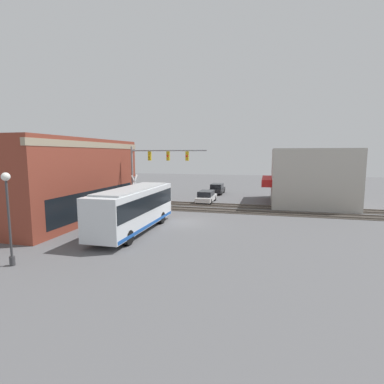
{
  "coord_description": "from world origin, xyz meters",
  "views": [
    {
      "loc": [
        -24.43,
        -6.93,
        5.89
      ],
      "look_at": [
        3.02,
        -0.02,
        2.27
      ],
      "focal_mm": 28.0,
      "sensor_mm": 36.0,
      "label": 1
    }
  ],
  "objects_px": {
    "streetlamp": "(8,211)",
    "parked_car_black": "(217,189)",
    "city_bus": "(134,208)",
    "pedestrian_at_crossing": "(151,205)",
    "parked_car_white": "(206,197)",
    "crossing_signal": "(135,189)"
  },
  "relations": [
    {
      "from": "city_bus",
      "to": "crossing_signal",
      "type": "xyz_separation_m",
      "value": [
        7.39,
        3.35,
        0.45
      ]
    },
    {
      "from": "parked_car_white",
      "to": "pedestrian_at_crossing",
      "type": "distance_m",
      "value": 9.18
    },
    {
      "from": "streetlamp",
      "to": "parked_car_black",
      "type": "xyz_separation_m",
      "value": [
        31.1,
        -5.85,
        -2.25
      ]
    },
    {
      "from": "parked_car_white",
      "to": "crossing_signal",
      "type": "bearing_deg",
      "value": 141.68
    },
    {
      "from": "city_bus",
      "to": "pedestrian_at_crossing",
      "type": "relative_size",
      "value": 5.71
    },
    {
      "from": "city_bus",
      "to": "pedestrian_at_crossing",
      "type": "xyz_separation_m",
      "value": [
        6.58,
        1.23,
        -0.93
      ]
    },
    {
      "from": "crossing_signal",
      "to": "parked_car_black",
      "type": "height_order",
      "value": "crossing_signal"
    },
    {
      "from": "streetlamp",
      "to": "parked_car_black",
      "type": "relative_size",
      "value": 1.08
    },
    {
      "from": "streetlamp",
      "to": "parked_car_white",
      "type": "xyz_separation_m",
      "value": [
        23.02,
        -5.85,
        -2.28
      ]
    },
    {
      "from": "city_bus",
      "to": "pedestrian_at_crossing",
      "type": "height_order",
      "value": "city_bus"
    },
    {
      "from": "crossing_signal",
      "to": "pedestrian_at_crossing",
      "type": "distance_m",
      "value": 2.65
    },
    {
      "from": "parked_car_black",
      "to": "pedestrian_at_crossing",
      "type": "xyz_separation_m",
      "value": [
        -16.42,
        3.83,
        0.22
      ]
    },
    {
      "from": "parked_car_black",
      "to": "pedestrian_at_crossing",
      "type": "height_order",
      "value": "pedestrian_at_crossing"
    },
    {
      "from": "city_bus",
      "to": "parked_car_white",
      "type": "height_order",
      "value": "city_bus"
    },
    {
      "from": "parked_car_black",
      "to": "parked_car_white",
      "type": "bearing_deg",
      "value": 180.0
    },
    {
      "from": "city_bus",
      "to": "crossing_signal",
      "type": "bearing_deg",
      "value": 24.41
    },
    {
      "from": "city_bus",
      "to": "pedestrian_at_crossing",
      "type": "bearing_deg",
      "value": 10.59
    },
    {
      "from": "city_bus",
      "to": "parked_car_black",
      "type": "height_order",
      "value": "city_bus"
    },
    {
      "from": "crossing_signal",
      "to": "parked_car_white",
      "type": "xyz_separation_m",
      "value": [
        7.53,
        -5.95,
        -1.62
      ]
    },
    {
      "from": "city_bus",
      "to": "parked_car_black",
      "type": "bearing_deg",
      "value": -6.45
    },
    {
      "from": "streetlamp",
      "to": "parked_car_white",
      "type": "bearing_deg",
      "value": -14.26
    },
    {
      "from": "pedestrian_at_crossing",
      "to": "parked_car_black",
      "type": "bearing_deg",
      "value": -13.13
    }
  ]
}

